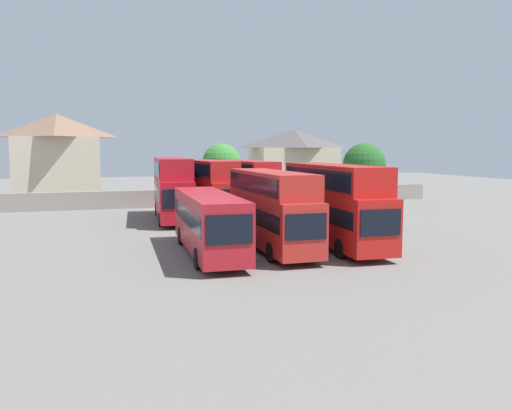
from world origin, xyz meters
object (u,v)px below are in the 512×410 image
Objects in this scene: house_terrace_left at (58,158)px; bus_2 at (271,206)px; bus_6 at (248,185)px; tree_left_of_lot at (364,165)px; bus_3 at (334,200)px; bus_5 at (209,186)px; bus_1 at (208,220)px; bus_4 at (172,185)px; house_terrace_centre at (294,162)px; tree_behind_wall at (222,163)px.

bus_2 is at bearing -67.70° from house_terrace_left.
tree_left_of_lot reaches higher than bus_6.
bus_2 is 4.10m from bus_3.
bus_3 reaches higher than bus_6.
bus_5 is (-4.62, 15.08, -0.00)m from bus_3.
bus_1 is 15.85m from bus_5.
bus_5 is at bearing -160.57° from bus_3.
bus_3 reaches higher than bus_2.
bus_1 is at bearing 3.53° from bus_4.
bus_2 is 1.63× the size of tree_left_of_lot.
tree_left_of_lot is at bearing 141.33° from bus_2.
house_terrace_centre reaches higher than bus_2.
house_terrace_centre is 11.50m from tree_left_of_lot.
bus_3 is 1.11× the size of bus_6.
bus_3 is at bearing -107.50° from house_terrace_centre.
tree_behind_wall is at bearing 163.60° from tree_left_of_lot.
bus_6 is at bearing -173.75° from bus_3.
bus_4 is at bearing -160.29° from tree_left_of_lot.
bus_1 is 28.92m from tree_behind_wall.
bus_2 is at bearing -14.92° from bus_6.
tree_behind_wall reaches higher than bus_4.
bus_5 is 1.60× the size of tree_left_of_lot.
tree_left_of_lot is (14.82, 22.93, 1.44)m from bus_3.
house_terrace_centre is (28.46, 0.09, -0.71)m from house_terrace_left.
house_terrace_left is at bearing -148.83° from bus_5.
bus_4 reaches higher than bus_6.
house_terrace_centre is 1.62× the size of tree_left_of_lot.
bus_5 is at bearing -129.39° from house_terrace_centre.
tree_behind_wall is (0.56, 12.15, 1.67)m from bus_6.
bus_4 is 1.10× the size of house_terrace_centre.
bus_6 is (-1.03, 15.27, -0.04)m from bus_3.
house_terrace_centre is at bearing 0.18° from house_terrace_left.
house_terrace_centre is (18.40, 18.81, 1.39)m from bus_4.
bus_3 is 0.99× the size of bus_4.
bus_1 is 1.74× the size of tree_behind_wall.
bus_2 is at bearing -129.51° from tree_left_of_lot.
bus_4 is at bearing -149.87° from bus_3.
house_terrace_left is (-10.06, 18.72, 2.10)m from bus_4.
bus_6 is at bearing 98.06° from bus_4.
bus_1 is at bearing -73.78° from house_terrace_left.
house_terrace_left is at bearing -140.96° from bus_6.
bus_1 is at bearing -83.72° from bus_2.
bus_4 is 24.07m from tree_left_of_lot.
house_terrace_centre is 1.63× the size of tree_behind_wall.
bus_2 is 1.01× the size of house_terrace_centre.
bus_4 is (-3.71, 14.84, 0.30)m from bus_2.
tree_behind_wall is at bearing 156.94° from bus_5.
bus_3 is at bearing 91.08° from bus_2.
bus_1 is at bearing -84.83° from bus_3.
bus_2 is at bearing 97.72° from bus_1.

